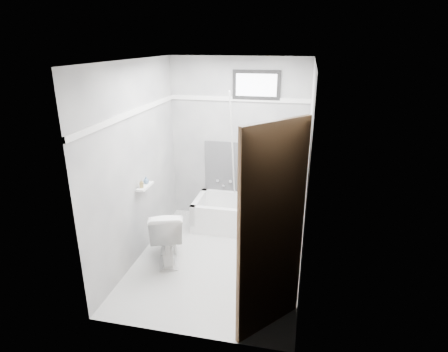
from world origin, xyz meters
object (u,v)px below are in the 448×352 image
(office_chair, at_px, (267,186))
(soap_bottle_b, at_px, (146,180))
(door, at_px, (300,253))
(bathtub, at_px, (246,215))
(toilet, at_px, (167,234))
(soap_bottle_a, at_px, (141,184))

(office_chair, relative_size, soap_bottle_b, 12.15)
(office_chair, height_order, door, door)
(bathtub, height_order, toilet, toilet)
(door, bearing_deg, office_chair, 102.46)
(soap_bottle_a, relative_size, soap_bottle_b, 1.12)
(toilet, bearing_deg, bathtub, -148.08)
(soap_bottle_a, bearing_deg, door, -33.01)
(toilet, bearing_deg, soap_bottle_a, -32.17)
(toilet, height_order, soap_bottle_b, soap_bottle_b)
(office_chair, xyz_separation_m, soap_bottle_b, (-1.43, -0.85, 0.29))
(bathtub, distance_m, soap_bottle_b, 1.59)
(soap_bottle_b, bearing_deg, bathtub, 35.77)
(office_chair, bearing_deg, toilet, -115.03)
(office_chair, distance_m, soap_bottle_a, 1.76)
(bathtub, bearing_deg, soap_bottle_a, -139.87)
(soap_bottle_a, bearing_deg, soap_bottle_b, 90.00)
(toilet, bearing_deg, door, 124.08)
(bathtub, distance_m, toilet, 1.33)
(door, distance_m, soap_bottle_a, 2.29)
(bathtub, xyz_separation_m, office_chair, (0.28, 0.03, 0.46))
(bathtub, xyz_separation_m, soap_bottle_b, (-1.14, -0.82, 0.75))
(bathtub, relative_size, office_chair, 1.35)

